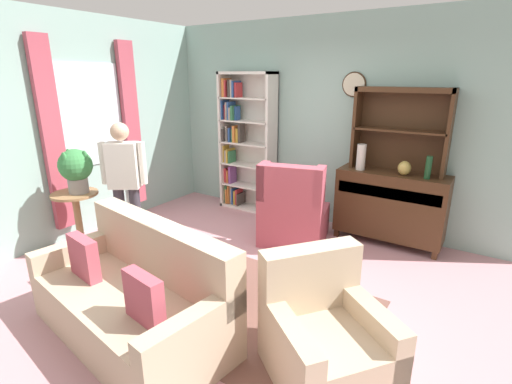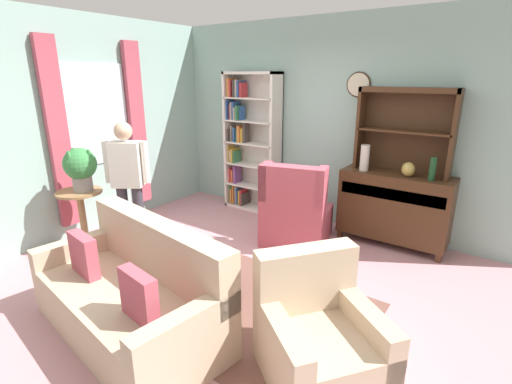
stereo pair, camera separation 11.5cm
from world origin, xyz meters
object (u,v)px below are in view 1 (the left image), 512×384
Objects in this scene: vase_round at (404,168)px; coffee_table at (192,257)px; potted_plant_small at (99,249)px; wingback_chair at (293,214)px; sideboard_hutch at (402,118)px; book_stack at (201,244)px; bottle_wine at (428,167)px; potted_plant_large at (76,168)px; vase_tall at (361,157)px; armchair_floral at (325,339)px; couch_floral at (135,299)px; plant_stand at (78,216)px; bookshelf at (244,142)px; person_reading at (125,180)px; sideboard at (390,204)px.

vase_round reaches higher than coffee_table.
wingback_chair is at bearing 46.43° from potted_plant_small.
sideboard_hutch is 2.78m from book_stack.
book_stack is at bearing -119.88° from sideboard_hutch.
bottle_wine is 1.65m from wingback_chair.
sideboard_hutch is 1.73m from wingback_chair.
potted_plant_large is 1.86× the size of potted_plant_small.
vase_tall is 1.10m from wingback_chair.
sideboard_hutch is 2.92m from armchair_floral.
couch_floral is 2.57× the size of plant_stand.
vase_tall is 2.41m from coffee_table.
bottle_wine reaches higher than book_stack.
sideboard_hutch is at bearing 153.04° from bottle_wine.
bookshelf is at bearing 108.75° from couch_floral.
vase_tall is 0.21× the size of person_reading.
bottle_wine is 2.79m from coffee_table.
plant_stand is at bearing 171.92° from potted_plant_small.
coffee_table reaches higher than potted_plant_small.
vase_tall is (-0.39, -0.19, -0.48)m from sideboard_hutch.
couch_floral is 1.54m from armchair_floral.
potted_plant_large is at bearing -141.28° from wingback_chair.
book_stack is at bearing -100.46° from wingback_chair.
person_reading reaches higher than bottle_wine.
vase_tall reaches higher than sideboard.
sideboard_hutch is (2.28, 0.02, 0.50)m from bookshelf.
book_stack is at bearing 4.99° from potted_plant_large.
bookshelf is 1.90m from vase_tall.
armchair_floral is (2.50, -2.60, -0.77)m from bookshelf.
sideboard is (2.28, -0.08, -0.55)m from bookshelf.
plant_stand is at bearing -150.87° from person_reading.
potted_plant_large is at bearing -175.01° from book_stack.
plant_stand is (-2.65, -2.21, -0.63)m from vase_tall.
vase_round is at bearing 1.49° from vase_tall.
sideboard_hutch reaches higher than vase_tall.
bookshelf is 6.57× the size of vase_tall.
sideboard is at bearing 66.76° from couch_floral.
vase_round is 0.11× the size of person_reading.
person_reading is (0.12, 0.36, 0.75)m from potted_plant_small.
sideboard is 4.89× the size of bottle_wine.
bottle_wine is at bearing -4.95° from vase_round.
wingback_chair is 4.81× the size of book_stack.
bottle_wine reaches higher than armchair_floral.
sideboard reaches higher than armchair_floral.
bookshelf is 2.00× the size of wingback_chair.
couch_floral is at bearing -113.24° from sideboard.
bottle_wine is (0.39, -0.20, -0.51)m from sideboard_hutch.
sideboard_hutch is 0.65m from vase_tall.
wingback_chair is 2.05m from person_reading.
potted_plant_large is (-1.73, 0.68, 0.73)m from couch_floral.
sideboard_hutch is 1.49× the size of plant_stand.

